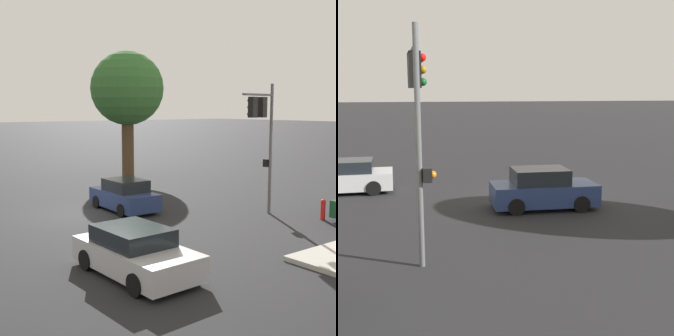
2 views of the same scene
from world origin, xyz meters
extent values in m
plane|color=black|center=(0.00, 0.00, 0.00)|extent=(300.00, 300.00, 0.00)
cylinder|color=#4C3823|center=(-8.96, 8.33, 2.15)|extent=(0.86, 0.86, 4.30)
sphere|color=#33662D|center=(-8.96, 8.33, 6.25)|extent=(5.19, 5.19, 5.19)
cylinder|color=#515456|center=(5.27, 7.05, 2.97)|extent=(0.14, 0.14, 5.93)
cylinder|color=#515456|center=(5.31, 6.08, 5.43)|extent=(0.18, 1.95, 0.10)
cube|color=black|center=(5.29, 6.40, 4.88)|extent=(0.31, 0.31, 0.90)
sphere|color=red|center=(5.10, 6.40, 5.18)|extent=(0.20, 0.20, 0.20)
sphere|color=#99660F|center=(5.10, 6.40, 4.88)|extent=(0.20, 0.20, 0.20)
sphere|color=#0F511E|center=(5.10, 6.40, 4.58)|extent=(0.20, 0.20, 0.20)
cube|color=black|center=(5.32, 5.76, 4.88)|extent=(0.31, 0.31, 0.90)
sphere|color=red|center=(5.13, 5.75, 5.18)|extent=(0.20, 0.20, 0.20)
sphere|color=#99660F|center=(5.13, 5.75, 4.88)|extent=(0.20, 0.20, 0.20)
sphere|color=#0F511E|center=(5.13, 5.75, 4.58)|extent=(0.20, 0.20, 0.20)
cube|color=black|center=(5.09, 7.05, 2.34)|extent=(0.23, 0.36, 0.35)
sphere|color=orange|center=(4.95, 7.04, 2.34)|extent=(0.18, 0.18, 0.18)
cube|color=#B7B7BC|center=(8.35, -2.31, 0.53)|extent=(4.23, 2.07, 0.72)
cube|color=black|center=(8.19, -2.31, 1.15)|extent=(2.22, 1.78, 0.51)
cylinder|color=black|center=(9.62, -1.35, 0.31)|extent=(0.63, 0.24, 0.62)
cylinder|color=black|center=(9.67, -3.18, 0.31)|extent=(0.63, 0.24, 0.62)
cylinder|color=black|center=(7.03, -1.43, 0.31)|extent=(0.63, 0.24, 0.62)
cylinder|color=black|center=(7.09, -3.27, 0.31)|extent=(0.63, 0.24, 0.62)
cube|color=navy|center=(0.65, 2.04, 0.56)|extent=(3.92, 1.84, 0.78)
cube|color=black|center=(0.80, 2.04, 1.23)|extent=(2.05, 1.58, 0.56)
cylinder|color=black|center=(-0.57, 1.26, 0.30)|extent=(0.61, 0.23, 0.60)
cylinder|color=black|center=(-0.53, 2.89, 0.30)|extent=(0.61, 0.23, 0.60)
cylinder|color=black|center=(1.83, 1.20, 0.30)|extent=(0.61, 0.23, 0.60)
cylinder|color=black|center=(1.87, 2.83, 0.30)|extent=(0.61, 0.23, 0.60)
cylinder|color=red|center=(7.55, 7.93, 0.38)|extent=(0.20, 0.20, 0.75)
sphere|color=red|center=(7.55, 7.93, 0.81)|extent=(0.22, 0.22, 0.22)
camera|label=1|loc=(19.40, -9.49, 4.82)|focal=50.00mm
camera|label=2|loc=(5.47, 18.44, 4.40)|focal=50.00mm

